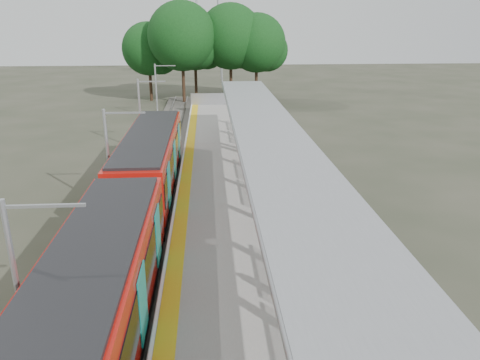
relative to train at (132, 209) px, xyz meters
name	(u,v)px	position (x,y,z in m)	size (l,w,h in m)	color
trackbed	(150,201)	(0.00, 5.67, -1.93)	(3.00, 70.00, 0.24)	#59544C
platform	(232,193)	(4.50, 5.67, -1.55)	(6.00, 50.00, 1.00)	gray
tactile_strip	(185,185)	(1.95, 5.67, -1.04)	(0.60, 50.00, 0.02)	gold
end_fence	(220,99)	(4.50, 30.62, -0.45)	(6.00, 0.10, 1.20)	#9EA0A5
train	(132,209)	(0.00, 0.00, 0.00)	(2.74, 27.60, 3.62)	black
canopy	(272,145)	(6.11, 1.86, 2.15)	(3.27, 38.00, 3.66)	#9EA0A5
tree_cluster	(205,40)	(3.13, 39.18, 5.07)	(19.38, 11.94, 11.55)	#382316
catenary_masts	(110,158)	(-1.72, 4.67, 0.86)	(2.08, 48.16, 5.40)	#9EA0A5
bench_near	(341,304)	(7.12, -6.58, -0.55)	(0.58, 1.42, 0.95)	navy
bench_mid	(332,285)	(7.12, -5.51, -0.56)	(0.82, 1.42, 0.93)	navy
bench_far	(260,141)	(6.83, 13.03, -0.53)	(0.78, 1.52, 1.00)	navy
info_pillar_near	(293,285)	(5.81, -5.70, -0.37)	(0.36, 0.36, 1.58)	beige
info_pillar_far	(242,141)	(5.49, 12.03, -0.24)	(0.42, 0.42, 1.88)	beige
litter_bin	(263,174)	(6.27, 6.13, -0.63)	(0.41, 0.41, 0.84)	#9EA0A5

